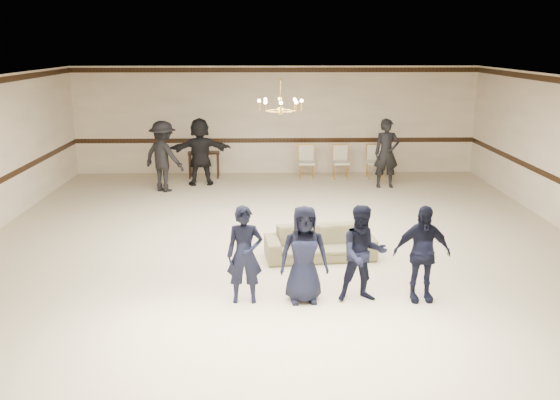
# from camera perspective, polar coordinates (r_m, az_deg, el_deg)

# --- Properties ---
(room) EXTENTS (12.01, 14.01, 3.21)m
(room) POSITION_cam_1_polar(r_m,az_deg,el_deg) (11.17, 0.17, 3.05)
(room) COLOR beige
(room) RESTS_ON ground
(chair_rail) EXTENTS (12.00, 0.02, 0.14)m
(chair_rail) POSITION_cam_1_polar(r_m,az_deg,el_deg) (18.15, -0.43, 5.70)
(chair_rail) COLOR black
(chair_rail) RESTS_ON wall_back
(crown_molding) EXTENTS (12.00, 0.02, 0.14)m
(crown_molding) POSITION_cam_1_polar(r_m,az_deg,el_deg) (17.93, -0.45, 12.27)
(crown_molding) COLOR black
(crown_molding) RESTS_ON wall_back
(chandelier) EXTENTS (0.94, 0.94, 0.89)m
(chandelier) POSITION_cam_1_polar(r_m,az_deg,el_deg) (11.97, 0.04, 10.01)
(chandelier) COLOR gold
(chandelier) RESTS_ON ceiling
(boy_a) EXTENTS (0.56, 0.37, 1.52)m
(boy_a) POSITION_cam_1_polar(r_m,az_deg,el_deg) (9.12, -3.38, -5.23)
(boy_a) COLOR black
(boy_a) RESTS_ON floor
(boy_b) EXTENTS (0.77, 0.53, 1.52)m
(boy_b) POSITION_cam_1_polar(r_m,az_deg,el_deg) (9.13, 2.30, -5.19)
(boy_b) COLOR black
(boy_b) RESTS_ON floor
(boy_c) EXTENTS (0.78, 0.63, 1.52)m
(boy_c) POSITION_cam_1_polar(r_m,az_deg,el_deg) (9.23, 7.90, -5.10)
(boy_c) COLOR black
(boy_c) RESTS_ON floor
(boy_d) EXTENTS (0.90, 0.40, 1.52)m
(boy_d) POSITION_cam_1_polar(r_m,az_deg,el_deg) (9.41, 13.34, -4.96)
(boy_d) COLOR black
(boy_d) RESTS_ON floor
(settee) EXTENTS (2.08, 1.00, 0.58)m
(settee) POSITION_cam_1_polar(r_m,az_deg,el_deg) (11.08, 3.82, -4.10)
(settee) COLOR #6F6D4A
(settee) RESTS_ON floor
(adult_left) EXTENTS (1.40, 1.23, 1.88)m
(adult_left) POSITION_cam_1_polar(r_m,az_deg,el_deg) (16.19, -11.03, 4.10)
(adult_left) COLOR black
(adult_left) RESTS_ON floor
(adult_mid) EXTENTS (1.81, 0.82, 1.88)m
(adult_mid) POSITION_cam_1_polar(r_m,az_deg,el_deg) (16.75, -7.60, 4.59)
(adult_mid) COLOR black
(adult_mid) RESTS_ON floor
(adult_right) EXTENTS (0.71, 0.49, 1.88)m
(adult_right) POSITION_cam_1_polar(r_m,az_deg,el_deg) (16.59, 10.10, 4.39)
(adult_right) COLOR black
(adult_right) RESTS_ON floor
(banquet_chair_left) EXTENTS (0.47, 0.47, 0.97)m
(banquet_chair_left) POSITION_cam_1_polar(r_m,az_deg,el_deg) (17.46, 2.54, 3.60)
(banquet_chair_left) COLOR beige
(banquet_chair_left) RESTS_ON floor
(banquet_chair_mid) EXTENTS (0.51, 0.51, 0.97)m
(banquet_chair_mid) POSITION_cam_1_polar(r_m,az_deg,el_deg) (17.56, 5.81, 3.60)
(banquet_chair_mid) COLOR beige
(banquet_chair_mid) RESTS_ON floor
(banquet_chair_right) EXTENTS (0.48, 0.48, 0.97)m
(banquet_chair_right) POSITION_cam_1_polar(r_m,az_deg,el_deg) (17.71, 9.03, 3.59)
(banquet_chair_right) COLOR beige
(banquet_chair_right) RESTS_ON floor
(console_table) EXTENTS (0.95, 0.47, 0.77)m
(console_table) POSITION_cam_1_polar(r_m,az_deg,el_deg) (17.73, -7.24, 3.34)
(console_table) COLOR black
(console_table) RESTS_ON floor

